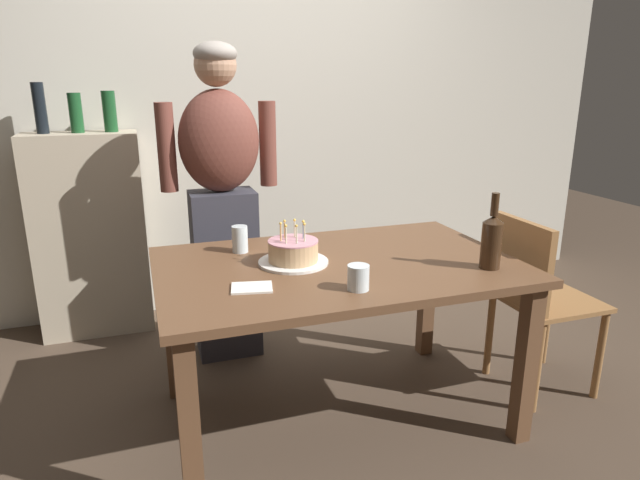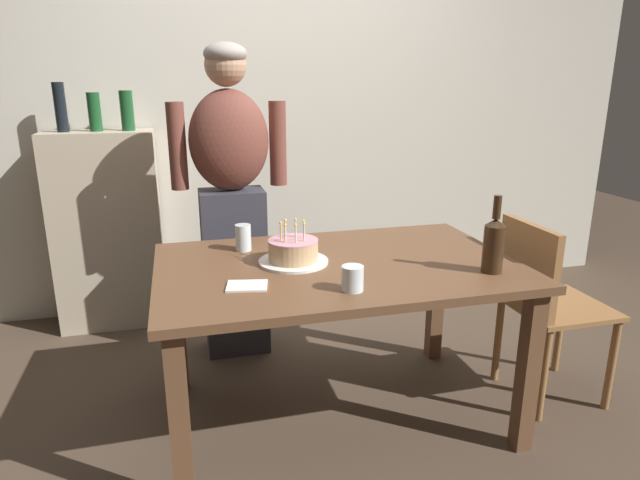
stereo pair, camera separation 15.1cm
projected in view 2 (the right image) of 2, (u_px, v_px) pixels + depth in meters
The scene contains 11 objects.
ground_plane at pixel (336, 415), 2.50m from camera, with size 10.00×10.00×0.00m, color #47382B.
back_wall at pixel (271, 108), 3.57m from camera, with size 5.20×0.10×2.60m, color beige.
dining_table at pixel (338, 284), 2.32m from camera, with size 1.50×0.96×0.74m.
birthday_cake at pixel (293, 252), 2.28m from camera, with size 0.29×0.29×0.18m.
water_glass_near at pixel (243, 238), 2.44m from camera, with size 0.07×0.07×0.12m, color silver.
water_glass_far at pixel (353, 278), 1.98m from camera, with size 0.08×0.08×0.09m, color silver.
wine_bottle at pixel (494, 243), 2.15m from camera, with size 0.08×0.08×0.31m.
napkin_stack at pixel (247, 286), 2.02m from camera, with size 0.15×0.11×0.01m, color white.
person_man_bearded at pixel (232, 199), 2.89m from camera, with size 0.61×0.27×1.66m.
dining_chair at pixel (542, 297), 2.51m from camera, with size 0.42×0.42×0.87m.
shelf_cabinet at pixel (108, 229), 3.30m from camera, with size 0.62×0.30×1.47m.
Camera 2 is at (-0.62, -2.08, 1.48)m, focal length 30.55 mm.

